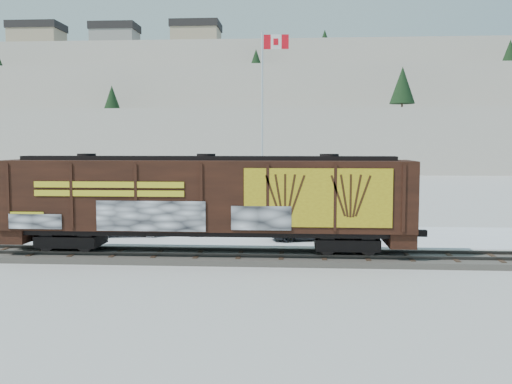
# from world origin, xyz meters

# --- Properties ---
(ground) EXTENTS (500.00, 500.00, 0.00)m
(ground) POSITION_xyz_m (0.00, 0.00, 0.00)
(ground) COLOR white
(ground) RESTS_ON ground
(rail_track) EXTENTS (50.00, 3.40, 0.43)m
(rail_track) POSITION_xyz_m (0.00, 0.00, 0.15)
(rail_track) COLOR #59544C
(rail_track) RESTS_ON ground
(parking_strip) EXTENTS (40.00, 8.00, 0.03)m
(parking_strip) POSITION_xyz_m (0.00, 7.50, 0.01)
(parking_strip) COLOR white
(parking_strip) RESTS_ON ground
(hillside) EXTENTS (360.00, 110.00, 93.00)m
(hillside) POSITION_xyz_m (-0.05, 139.79, 14.37)
(hillside) COLOR white
(hillside) RESTS_ON ground
(hopper_railcar) EXTENTS (19.55, 3.06, 4.58)m
(hopper_railcar) POSITION_xyz_m (-3.63, -0.01, 2.99)
(hopper_railcar) COLOR black
(hopper_railcar) RESTS_ON rail_track
(flagpole) EXTENTS (2.30, 0.90, 13.39)m
(flagpole) POSITION_xyz_m (-1.61, 13.40, 5.09)
(flagpole) COLOR silver
(flagpole) RESTS_ON ground
(car_silver) EXTENTS (5.19, 2.71, 1.69)m
(car_silver) POSITION_xyz_m (-9.67, 6.50, 0.87)
(car_silver) COLOR #B9BBC1
(car_silver) RESTS_ON parking_strip
(car_white) EXTENTS (4.82, 2.92, 1.50)m
(car_white) POSITION_xyz_m (-3.94, 7.39, 0.78)
(car_white) COLOR white
(car_white) RESTS_ON parking_strip
(car_dark) EXTENTS (4.54, 2.81, 1.23)m
(car_dark) POSITION_xyz_m (1.24, 5.74, 0.64)
(car_dark) COLOR #22252A
(car_dark) RESTS_ON parking_strip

